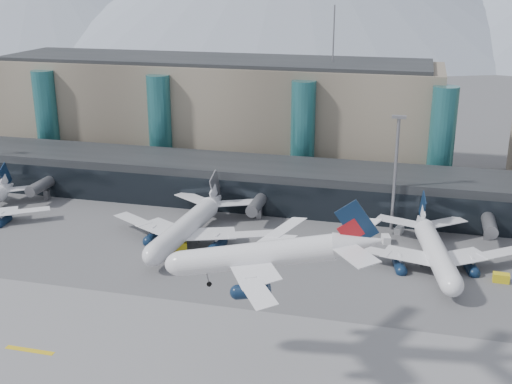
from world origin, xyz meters
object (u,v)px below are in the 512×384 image
lightmast_mid (396,167)px  hero_jet (277,248)px  jet_parked_mid (192,217)px  veh_e (501,278)px  veh_c (294,252)px  veh_g (386,239)px  veh_d (399,230)px  veh_h (178,247)px  jet_parked_right (433,241)px

lightmast_mid → hero_jet: (-13.15, -58.29, 4.32)m
jet_parked_mid → veh_e: 62.53m
jet_parked_mid → veh_c: size_ratio=10.13×
veh_e → veh_g: (-21.58, 13.28, -0.03)m
lightmast_mid → veh_d: (1.81, -2.00, -13.67)m
jet_parked_mid → veh_e: size_ratio=13.41×
veh_d → veh_e: veh_e is taller
veh_e → veh_h: 62.39m
veh_e → veh_h: (-62.36, -2.04, 0.22)m
jet_parked_mid → veh_d: jet_parked_mid is taller
veh_c → veh_h: veh_c is taller
lightmast_mid → jet_parked_mid: size_ratio=0.66×
hero_jet → jet_parked_right: hero_jet is taller
veh_c → veh_e: bearing=-1.2°
lightmast_mid → veh_e: size_ratio=8.79×
lightmast_mid → hero_jet: lightmast_mid is taller
lightmast_mid → veh_c: lightmast_mid is taller
jet_parked_mid → veh_g: bearing=-75.8°
hero_jet → veh_d: hero_jet is taller
jet_parked_mid → veh_h: (-0.24, -8.02, -3.72)m
hero_jet → veh_d: bearing=71.7°
veh_e → veh_h: size_ratio=0.77×
jet_parked_mid → jet_parked_right: jet_parked_mid is taller
veh_e → lightmast_mid: bearing=136.5°
veh_d → veh_e: bearing=-118.9°
hero_jet → veh_c: size_ratio=8.15×
veh_d → veh_c: bearing=149.0°
jet_parked_mid → veh_g: size_ratio=14.29×
veh_d → veh_g: size_ratio=0.96×
jet_parked_mid → veh_e: jet_parked_mid is taller
hero_jet → jet_parked_right: size_ratio=0.87×
veh_e → veh_g: bearing=150.6°
veh_d → veh_e: (19.10, -19.40, 0.08)m
veh_d → veh_e: 27.23m
jet_parked_right → veh_e: (12.28, -5.85, -3.60)m
jet_parked_right → veh_h: 50.81m
jet_parked_right → veh_g: size_ratio=13.28×
veh_d → veh_h: 48.28m
veh_c → veh_d: (19.89, 18.19, -0.32)m
veh_g → veh_h: veh_h is taller
hero_jet → veh_d: size_ratio=12.02×
veh_g → lightmast_mid: bearing=161.0°
hero_jet → veh_e: (34.06, 36.89, -17.91)m
veh_d → lightmast_mid: bearing=58.7°
veh_g → veh_h: (-40.78, -15.31, 0.24)m
veh_c → veh_h: 23.59m
veh_d → hero_jet: bearing=-178.3°
jet_parked_mid → lightmast_mid: bearing=-65.5°
hero_jet → jet_parked_mid: bearing=119.8°
jet_parked_right → veh_c: (-26.72, -4.63, -3.36)m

